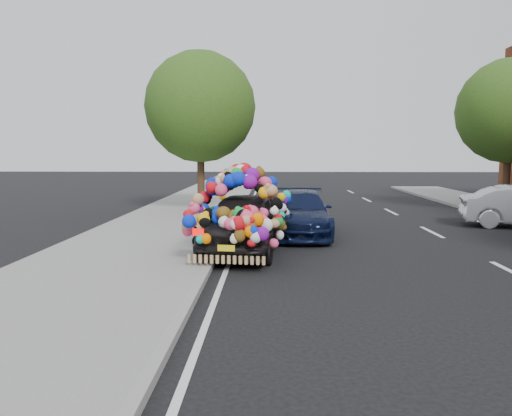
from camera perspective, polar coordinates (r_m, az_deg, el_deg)
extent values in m
plane|color=black|center=(9.91, 8.22, -7.28)|extent=(100.00, 100.00, 0.00)
cube|color=gray|center=(10.33, -16.37, -6.57)|extent=(4.00, 60.00, 0.12)
cube|color=gray|center=(9.91, -5.51, -6.86)|extent=(0.15, 60.00, 0.13)
cylinder|color=#332114|center=(19.28, -6.31, 3.49)|extent=(0.28, 0.28, 2.73)
sphere|color=#204111|center=(19.33, -6.41, 11.40)|extent=(4.20, 4.20, 4.20)
cylinder|color=#332114|center=(21.61, 26.69, 3.04)|extent=(0.28, 0.28, 2.64)
sphere|color=#204111|center=(21.65, 27.04, 9.87)|extent=(4.00, 4.00, 4.00)
imported|color=black|center=(11.70, -1.40, -1.65)|extent=(2.09, 4.24, 1.39)
cube|color=red|center=(9.81, -6.62, -2.75)|extent=(0.23, 0.08, 0.14)
cube|color=red|center=(9.59, -0.15, -2.92)|extent=(0.23, 0.08, 0.14)
cube|color=yellow|center=(9.73, -3.42, -4.59)|extent=(0.34, 0.08, 0.12)
imported|color=#0B1433|center=(14.19, 5.01, -0.57)|extent=(1.90, 4.31, 1.23)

